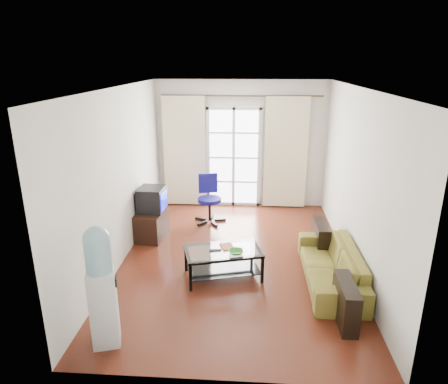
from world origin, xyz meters
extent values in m
plane|color=#5C2515|center=(0.00, 0.00, 0.00)|extent=(5.20, 5.20, 0.00)
plane|color=white|center=(0.00, 0.00, 2.70)|extent=(5.20, 5.20, 0.00)
cube|color=silver|center=(0.00, 2.60, 1.35)|extent=(3.60, 0.02, 2.70)
cube|color=silver|center=(0.00, -2.60, 1.35)|extent=(3.60, 0.02, 2.70)
cube|color=silver|center=(-1.80, 0.00, 1.35)|extent=(0.02, 5.20, 2.70)
cube|color=silver|center=(1.80, 0.00, 1.35)|extent=(0.02, 5.20, 2.70)
cube|color=white|center=(-0.15, 2.56, 1.07)|extent=(1.01, 0.02, 2.04)
cube|color=white|center=(-0.15, 2.54, 1.07)|extent=(1.16, 0.06, 2.15)
cylinder|color=#4C3F2D|center=(0.00, 2.50, 2.38)|extent=(3.30, 0.04, 0.04)
cube|color=#EFECC0|center=(-1.20, 2.48, 1.20)|extent=(0.90, 0.07, 2.35)
cube|color=#EFECC0|center=(0.95, 2.48, 1.20)|extent=(0.90, 0.07, 2.35)
cube|color=#9C9C9F|center=(0.80, 2.50, 0.33)|extent=(0.64, 0.12, 0.64)
imported|color=olive|center=(1.40, -0.61, 0.27)|extent=(1.85, 0.74, 0.54)
cube|color=silver|center=(-0.16, -0.57, 0.44)|extent=(1.23, 0.90, 0.01)
cube|color=black|center=(-0.16, -0.57, 0.14)|extent=(1.15, 0.82, 0.01)
cube|color=black|center=(-0.59, -0.99, 0.22)|extent=(0.05, 0.05, 0.44)
cube|color=black|center=(0.41, -0.71, 0.22)|extent=(0.05, 0.05, 0.44)
cube|color=black|center=(-0.74, -0.44, 0.22)|extent=(0.05, 0.05, 0.44)
cube|color=black|center=(0.26, -0.16, 0.22)|extent=(0.05, 0.05, 0.44)
imported|color=#37975B|center=(0.03, -0.69, 0.47)|extent=(0.28, 0.28, 0.05)
imported|color=#A81416|center=(-0.19, -0.52, 0.46)|extent=(0.34, 0.36, 0.02)
cube|color=black|center=(-0.27, -0.61, 0.46)|extent=(0.19, 0.08, 0.02)
cube|color=black|center=(-1.55, 0.72, 0.25)|extent=(0.52, 0.72, 0.50)
cube|color=black|center=(-1.53, 0.78, 0.72)|extent=(0.47, 0.50, 0.44)
cube|color=#0C19E5|center=(-1.30, 0.76, 0.72)|extent=(0.04, 0.38, 0.32)
cube|color=black|center=(-1.72, 0.79, 0.72)|extent=(0.15, 0.33, 0.28)
cylinder|color=black|center=(-0.57, 1.51, 0.24)|extent=(0.05, 0.05, 0.48)
cylinder|color=navy|center=(-0.57, 1.51, 0.47)|extent=(0.46, 0.46, 0.07)
cube|color=navy|center=(-0.62, 1.72, 0.75)|extent=(0.38, 0.14, 0.40)
cube|color=silver|center=(-1.38, -2.11, 0.46)|extent=(0.36, 0.36, 0.93)
cylinder|color=#79ABBB|center=(-1.38, -2.11, 1.11)|extent=(0.28, 0.28, 0.37)
sphere|color=#79ABBB|center=(-1.38, -2.11, 1.30)|extent=(0.28, 0.28, 0.28)
cube|color=black|center=(-1.24, -2.07, 0.78)|extent=(0.07, 0.12, 0.10)
camera|label=1|loc=(0.21, -5.81, 3.08)|focal=32.00mm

